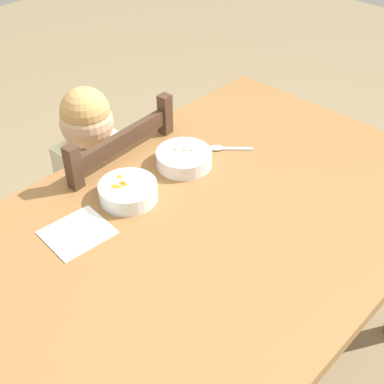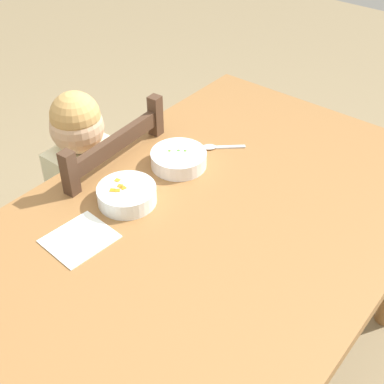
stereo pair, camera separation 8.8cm
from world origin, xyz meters
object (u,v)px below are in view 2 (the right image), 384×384
(child_figure, at_px, (91,183))
(spoon, at_px, (216,147))
(bowl_of_carrots, at_px, (127,194))
(dining_chair, at_px, (97,223))
(dining_table, at_px, (207,246))
(bowl_of_peas, at_px, (179,159))

(child_figure, height_order, spoon, child_figure)
(bowl_of_carrots, height_order, spoon, bowl_of_carrots)
(dining_chair, bearing_deg, child_figure, -116.93)
(dining_table, bearing_deg, child_figure, 86.60)
(spoon, bearing_deg, child_figure, 128.17)
(dining_chair, xyz_separation_m, spoon, (0.25, -0.33, 0.33))
(bowl_of_carrots, bearing_deg, child_figure, 69.36)
(bowl_of_peas, height_order, spoon, bowl_of_peas)
(dining_chair, height_order, spoon, dining_chair)
(bowl_of_carrots, bearing_deg, dining_chair, 69.22)
(dining_chair, distance_m, bowl_of_carrots, 0.48)
(child_figure, bearing_deg, bowl_of_carrots, -110.64)
(spoon, bearing_deg, bowl_of_carrots, 175.17)
(child_figure, height_order, bowl_of_peas, child_figure)
(dining_table, relative_size, child_figure, 1.55)
(bowl_of_carrots, bearing_deg, bowl_of_peas, -0.02)
(bowl_of_peas, xyz_separation_m, spoon, (0.14, -0.03, -0.02))
(dining_table, height_order, bowl_of_carrots, bowl_of_carrots)
(dining_table, xyz_separation_m, child_figure, (0.03, 0.51, -0.04))
(dining_table, distance_m, child_figure, 0.51)
(dining_table, relative_size, dining_chair, 1.63)
(dining_table, bearing_deg, bowl_of_peas, 57.04)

